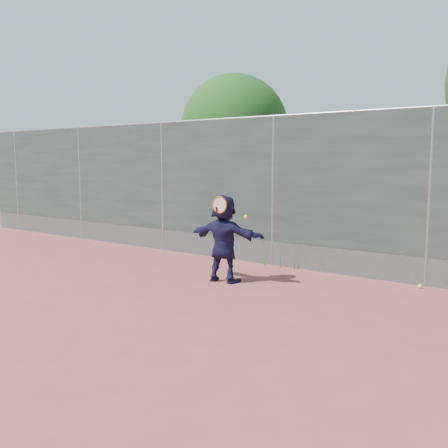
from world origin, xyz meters
The scene contains 7 objects.
ground centered at (0.00, 0.00, 0.00)m, with size 80.00×80.00×0.00m, color #9E4C42.
player centered at (0.01, 1.78, 0.77)m, with size 1.43×0.45×1.54m, color #19163C.
ball_ground centered at (2.97, 3.31, 0.03)m, with size 0.07×0.07×0.07m, color yellow.
fence centered at (0.00, 3.50, 1.58)m, with size 20.00×0.06×3.03m.
swing_action centered at (0.11, 1.59, 1.34)m, with size 0.66×0.17×0.51m.
tree_left centered at (-2.85, 6.55, 2.94)m, with size 3.15×3.00×4.53m.
weed_clump centered at (0.29, 3.38, 0.13)m, with size 0.68×0.07×0.30m.
Camera 1 is at (5.03, -5.24, 2.13)m, focal length 40.00 mm.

